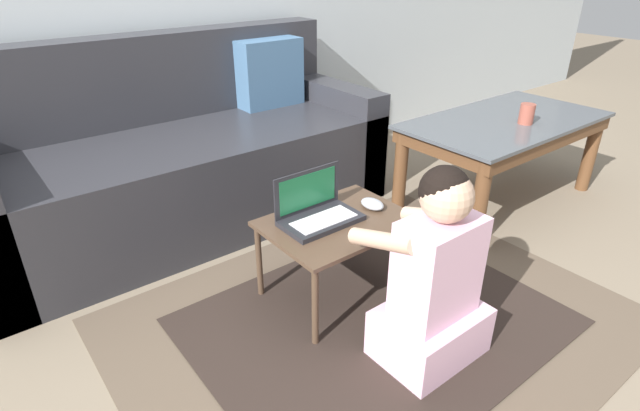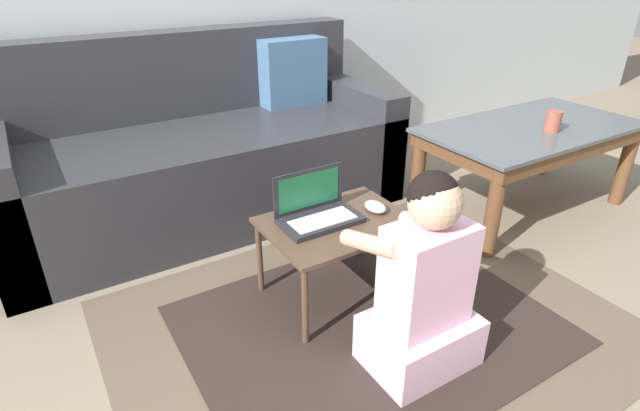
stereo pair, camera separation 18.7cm
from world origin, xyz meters
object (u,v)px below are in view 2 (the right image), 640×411
at_px(couch, 205,156).
at_px(person_seated, 424,289).
at_px(cup_on_table, 553,121).
at_px(computer_mouse, 375,207).
at_px(laptop, 318,213).
at_px(coffee_table, 530,139).
at_px(laptop_desk, 338,230).

distance_m(couch, person_seated, 1.45).
bearing_deg(cup_on_table, computer_mouse, -178.25).
distance_m(laptop, computer_mouse, 0.24).
xyz_separation_m(coffee_table, cup_on_table, (0.00, -0.10, 0.12)).
xyz_separation_m(laptop_desk, laptop, (-0.06, 0.05, 0.07)).
bearing_deg(laptop_desk, coffee_table, 6.11).
relative_size(coffee_table, person_seated, 1.62).
relative_size(coffee_table, laptop, 3.80).
distance_m(couch, cup_on_table, 1.73).
bearing_deg(laptop, coffee_table, 3.83).
distance_m(person_seated, cup_on_table, 1.35).
height_order(couch, cup_on_table, couch).
bearing_deg(computer_mouse, coffee_table, 7.22).
xyz_separation_m(coffee_table, laptop_desk, (-1.26, -0.14, -0.09)).
relative_size(laptop, person_seated, 0.43).
distance_m(couch, laptop, 0.94).
bearing_deg(coffee_table, couch, 149.37).
height_order(coffee_table, laptop_desk, coffee_table).
height_order(coffee_table, computer_mouse, coffee_table).
height_order(laptop_desk, laptop, laptop).
distance_m(coffee_table, laptop, 1.33).
relative_size(person_seated, cup_on_table, 6.91).
bearing_deg(laptop_desk, couch, 99.64).
distance_m(laptop_desk, cup_on_table, 1.29).
bearing_deg(computer_mouse, couch, 109.10).
height_order(computer_mouse, cup_on_table, cup_on_table).
distance_m(coffee_table, cup_on_table, 0.16).
bearing_deg(person_seated, couch, 97.80).
xyz_separation_m(laptop, computer_mouse, (0.23, -0.05, -0.02)).
height_order(computer_mouse, person_seated, person_seated).
height_order(laptop, cup_on_table, cup_on_table).
relative_size(computer_mouse, person_seated, 0.15).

